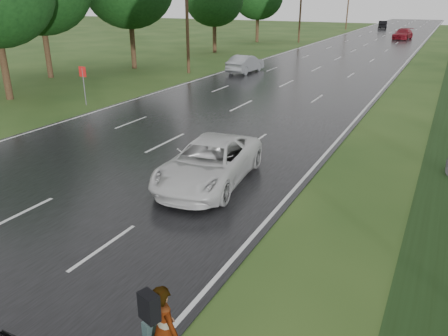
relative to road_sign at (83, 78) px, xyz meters
name	(u,v)px	position (x,y,z in m)	size (l,w,h in m)	color
ground	(12,219)	(8.50, -12.00, -1.64)	(220.00, 220.00, 0.00)	#254318
road	(348,54)	(8.50, 33.00, -1.62)	(14.00, 180.00, 0.04)	black
edge_stripe_east	(411,57)	(15.25, 33.00, -1.60)	(0.12, 180.00, 0.01)	silver
edge_stripe_west	(292,50)	(1.75, 33.00, -1.60)	(0.12, 180.00, 0.01)	silver
center_line	(348,53)	(8.50, 33.00, -1.60)	(0.12, 180.00, 0.01)	silver
road_sign	(83,78)	(0.00, 0.00, 0.00)	(0.50, 0.06, 2.30)	slate
utility_pole_mid	(187,9)	(-0.70, 13.00, 3.55)	(1.60, 0.26, 10.00)	#3A2517
utility_pole_far	(301,4)	(-0.70, 43.00, 3.55)	(1.60, 0.26, 10.00)	#3A2517
utility_pole_distant	(348,2)	(-0.70, 73.00, 3.55)	(1.60, 0.26, 10.00)	#3A2517
pedestrian	(162,328)	(15.68, -14.55, -0.74)	(0.85, 0.86, 1.75)	#A5998C
white_pickup	(209,162)	(12.40, -7.00, -0.86)	(2.47, 5.36, 1.49)	silver
silver_sedan	(245,64)	(3.58, 15.33, -0.87)	(1.55, 4.44, 1.46)	gray
far_car_red	(403,34)	(11.92, 54.88, -0.83)	(2.17, 5.33, 1.55)	maroon
far_car_dark	(382,25)	(5.40, 78.74, -0.85)	(1.59, 4.57, 1.51)	black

